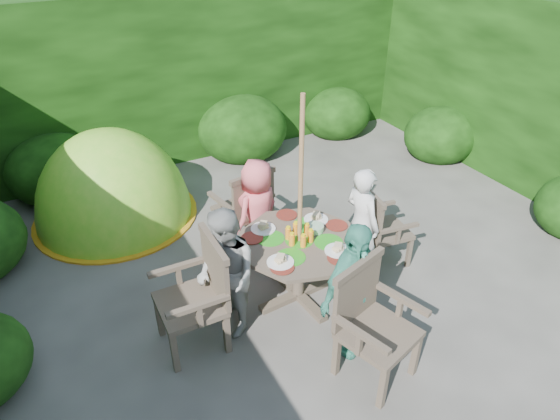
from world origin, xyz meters
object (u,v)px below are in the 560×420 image
child_back (258,212)px  parasol_pole (300,207)px  garden_chair_left (199,294)px  dome_tent (117,217)px  garden_chair_front (371,322)px  garden_chair_right (380,226)px  garden_chair_back (246,207)px  child_left (227,274)px  child_right (361,223)px  child_front (351,290)px  patio_table (299,249)px

child_back → parasol_pole: bearing=71.9°
garden_chair_left → dome_tent: dome_tent is taller
garden_chair_left → child_back: size_ratio=0.84×
parasol_pole → garden_chair_front: 1.22m
garden_chair_right → garden_chair_front: bearing=147.6°
garden_chair_left → garden_chair_back: size_ratio=1.06×
parasol_pole → dome_tent: (-1.33, 2.45, -1.10)m
parasol_pole → child_left: size_ratio=1.68×
garden_chair_front → child_right: child_right is taller
garden_chair_right → dome_tent: (-2.43, 2.34, -0.47)m
garden_chair_left → garden_chair_back: bearing=140.7°
parasol_pole → garden_chair_back: size_ratio=2.22×
garden_chair_front → child_front: size_ratio=0.77×
garden_chair_right → child_back: child_back is taller
parasol_pole → garden_chair_right: 1.27m
patio_table → child_right: bearing=4.5°
patio_table → dome_tent: bearing=118.6°
patio_table → parasol_pole: size_ratio=0.61×
garden_chair_left → garden_chair_front: garden_chair_left is taller
child_right → child_left: child_left is taller
child_right → garden_chair_left: bearing=89.0°
garden_chair_right → child_right: size_ratio=0.70×
garden_chair_back → child_front: (0.14, -1.89, 0.14)m
child_right → dome_tent: size_ratio=0.54×
parasol_pole → garden_chair_back: (-0.08, 1.09, -0.57)m
garden_chair_right → child_right: bearing=106.3°
garden_chair_left → child_left: 0.30m
patio_table → dome_tent: dome_tent is taller
garden_chair_back → child_front: 1.90m
parasol_pole → dome_tent: 3.00m
parasol_pole → child_right: (0.80, 0.06, -0.46)m
child_back → garden_chair_right: bearing=126.5°
patio_table → garden_chair_right: garden_chair_right is taller
patio_table → garden_chair_front: bearing=-86.6°
patio_table → garden_chair_left: 1.09m
child_right → patio_table: bearing=88.7°
parasol_pole → child_front: bearing=-85.4°
patio_table → garden_chair_back: 1.09m
garden_chair_left → child_right: child_right is taller
child_left → patio_table: bearing=93.5°
child_left → child_right: bearing=93.4°
child_right → garden_chair_back: bearing=34.7°
child_right → parasol_pole: bearing=88.8°
patio_table → child_back: size_ratio=1.08×
child_left → child_front: (0.86, -0.73, 0.02)m
child_left → child_back: bearing=138.4°
child_back → dome_tent: 2.17m
parasol_pole → garden_chair_left: (-1.08, -0.10, -0.54)m
patio_table → child_back: 0.80m
garden_chair_back → garden_chair_front: garden_chair_front is taller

